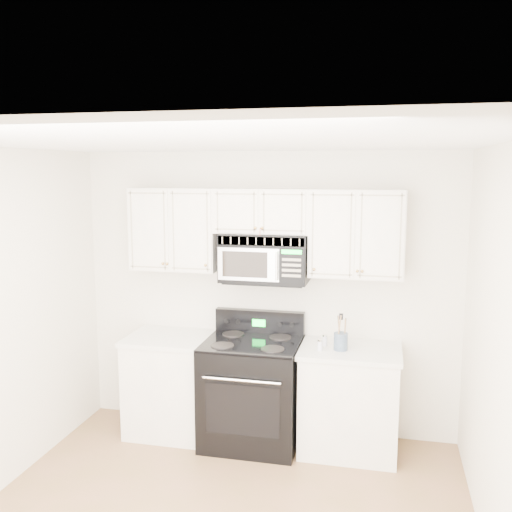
% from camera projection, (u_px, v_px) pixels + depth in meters
% --- Properties ---
extents(room, '(3.51, 3.51, 2.61)m').
position_uv_depth(room, '(210.00, 350.00, 3.61)').
color(room, '#8B5C46').
rests_on(room, ground).
extents(base_cabinet_left, '(0.86, 0.65, 0.92)m').
position_uv_depth(base_cabinet_left, '(176.00, 388.00, 5.30)').
color(base_cabinet_left, silver).
rests_on(base_cabinet_left, ground).
extents(base_cabinet_right, '(0.86, 0.65, 0.92)m').
position_uv_depth(base_cabinet_right, '(349.00, 403.00, 4.95)').
color(base_cabinet_right, silver).
rests_on(base_cabinet_right, ground).
extents(range, '(0.84, 0.76, 1.14)m').
position_uv_depth(range, '(252.00, 390.00, 5.09)').
color(range, black).
rests_on(range, ground).
extents(upper_cabinets, '(2.44, 0.37, 0.75)m').
position_uv_depth(upper_cabinets, '(263.00, 227.00, 5.04)').
color(upper_cabinets, silver).
rests_on(upper_cabinets, ground).
extents(microwave, '(0.77, 0.44, 0.43)m').
position_uv_depth(microwave, '(265.00, 258.00, 5.04)').
color(microwave, black).
rests_on(microwave, ground).
extents(utensil_crock, '(0.12, 0.12, 0.31)m').
position_uv_depth(utensil_crock, '(341.00, 341.00, 4.82)').
color(utensil_crock, slate).
rests_on(utensil_crock, base_cabinet_right).
extents(shaker_salt, '(0.04, 0.04, 0.10)m').
position_uv_depth(shaker_salt, '(325.00, 340.00, 4.94)').
color(shaker_salt, silver).
rests_on(shaker_salt, base_cabinet_right).
extents(shaker_pepper, '(0.04, 0.04, 0.10)m').
position_uv_depth(shaker_pepper, '(320.00, 345.00, 4.81)').
color(shaker_pepper, silver).
rests_on(shaker_pepper, base_cabinet_right).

